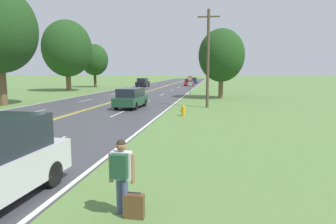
{
  "coord_description": "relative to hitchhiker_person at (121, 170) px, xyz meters",
  "views": [
    {
      "loc": [
        10.12,
        -3.78,
        3.05
      ],
      "look_at": [
        7.64,
        11.79,
        0.89
      ],
      "focal_mm": 32.0,
      "sensor_mm": 36.0,
      "label": 1
    }
  ],
  "objects": [
    {
      "name": "car_dark_green_hatchback_mid_near",
      "position": [
        -5.0,
        18.11,
        -0.14
      ],
      "size": [
        1.95,
        4.34,
        1.65
      ],
      "rotation": [
        0.0,
        0.0,
        -1.61
      ],
      "color": "black",
      "rests_on": "ground"
    },
    {
      "name": "fire_hydrant",
      "position": [
        -0.23,
        14.37,
        -0.63
      ],
      "size": [
        0.43,
        0.27,
        0.75
      ],
      "color": "gold",
      "rests_on": "ground"
    },
    {
      "name": "traffic_sign",
      "position": [
        -0.92,
        27.7,
        0.88
      ],
      "size": [
        0.6,
        0.1,
        2.51
      ],
      "color": "gray",
      "rests_on": "ground"
    },
    {
      "name": "car_red_hatchback_receding",
      "position": [
        -3.72,
        57.39,
        -0.27
      ],
      "size": [
        1.86,
        3.86,
        1.39
      ],
      "rotation": [
        0.0,
        0.0,
        -1.53
      ],
      "color": "black",
      "rests_on": "ground"
    },
    {
      "name": "tree_left_verge",
      "position": [
        2.47,
        28.36,
        3.75
      ],
      "size": [
        5.07,
        5.07,
        7.69
      ],
      "color": "brown",
      "rests_on": "ground"
    },
    {
      "name": "suitcase",
      "position": [
        0.28,
        -0.05,
        -0.75
      ],
      "size": [
        0.43,
        0.17,
        0.57
      ],
      "rotation": [
        0.0,
        0.0,
        1.56
      ],
      "color": "brown",
      "rests_on": "ground"
    },
    {
      "name": "tree_mid_treeline",
      "position": [
        -20.85,
        48.65,
        4.13
      ],
      "size": [
        5.1,
        5.1,
        8.09
      ],
      "color": "#473828",
      "rests_on": "ground"
    },
    {
      "name": "tree_behind_sign",
      "position": [
        -20.52,
        37.52,
        5.43
      ],
      "size": [
        7.4,
        7.4,
        10.72
      ],
      "color": "brown",
      "rests_on": "ground"
    },
    {
      "name": "car_dark_blue_sedan_distant",
      "position": [
        -3.69,
        69.82,
        -0.26
      ],
      "size": [
        2.01,
        4.07,
        1.45
      ],
      "rotation": [
        0.0,
        0.0,
        -1.6
      ],
      "color": "black",
      "rests_on": "ground"
    },
    {
      "name": "car_black_sedan_mid_far",
      "position": [
        -12.07,
        50.87,
        -0.15
      ],
      "size": [
        1.87,
        4.9,
        1.71
      ],
      "rotation": [
        0.0,
        0.0,
        1.58
      ],
      "color": "black",
      "rests_on": "ground"
    },
    {
      "name": "hitchhiker_person",
      "position": [
        0.0,
        0.0,
        0.0
      ],
      "size": [
        0.56,
        0.41,
        1.65
      ],
      "rotation": [
        0.0,
        0.0,
        1.56
      ],
      "color": "#475175",
      "rests_on": "ground"
    },
    {
      "name": "utility_pole_midground",
      "position": [
        1.23,
        19.48,
        3.15
      ],
      "size": [
        1.8,
        0.24,
        8.02
      ],
      "color": "brown",
      "rests_on": "ground"
    }
  ]
}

